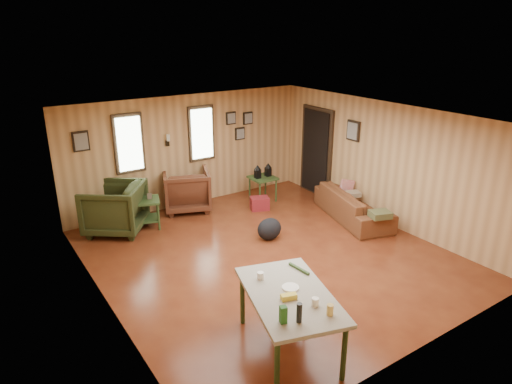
# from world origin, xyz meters

# --- Properties ---
(room) EXTENTS (5.54, 6.04, 2.44)m
(room) POSITION_xyz_m (0.17, 0.27, 1.21)
(room) COLOR brown
(room) RESTS_ON ground
(sofa) EXTENTS (1.13, 2.11, 0.79)m
(sofa) POSITION_xyz_m (2.36, 0.36, 0.40)
(sofa) COLOR brown
(sofa) RESTS_ON ground
(recliner_brown) EXTENTS (1.20, 1.17, 0.97)m
(recliner_brown) POSITION_xyz_m (-0.24, 2.70, 0.49)
(recliner_brown) COLOR #552B19
(recliner_brown) RESTS_ON ground
(recliner_green) EXTENTS (1.38, 1.39, 1.05)m
(recliner_green) POSITION_xyz_m (-1.87, 2.45, 0.53)
(recliner_green) COLOR #2B3418
(recliner_green) RESTS_ON ground
(end_table) EXTENTS (0.69, 0.66, 0.71)m
(end_table) POSITION_xyz_m (-1.32, 2.30, 0.40)
(end_table) COLOR #324E22
(end_table) RESTS_ON ground
(side_table) EXTENTS (0.55, 0.55, 0.86)m
(side_table) POSITION_xyz_m (1.41, 2.23, 0.59)
(side_table) COLOR #324E22
(side_table) RESTS_ON ground
(cooler) EXTENTS (0.46, 0.40, 0.28)m
(cooler) POSITION_xyz_m (1.05, 1.82, 0.14)
(cooler) COLOR maroon
(cooler) RESTS_ON ground
(backpack) EXTENTS (0.52, 0.42, 0.41)m
(backpack) POSITION_xyz_m (0.38, 0.52, 0.21)
(backpack) COLOR black
(backpack) RESTS_ON ground
(sofa_pillows) EXTENTS (0.82, 1.60, 0.33)m
(sofa_pillows) POSITION_xyz_m (2.30, 0.02, 0.49)
(sofa_pillows) COLOR #4A4D2B
(sofa_pillows) RESTS_ON sofa
(dining_table) EXTENTS (1.33, 1.75, 1.02)m
(dining_table) POSITION_xyz_m (-1.21, -2.11, 0.72)
(dining_table) COLOR #9C9583
(dining_table) RESTS_ON ground
(dining_chair) EXTENTS (0.40, 0.40, 0.82)m
(dining_chair) POSITION_xyz_m (-0.86, -1.74, 0.46)
(dining_chair) COLOR #2B3418
(dining_chair) RESTS_ON ground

